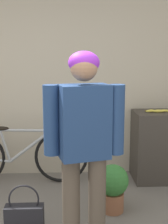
{
  "coord_description": "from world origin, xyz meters",
  "views": [
    {
      "loc": [
        0.21,
        -1.72,
        1.64
      ],
      "look_at": [
        0.32,
        0.73,
        1.18
      ],
      "focal_mm": 50.0,
      "sensor_mm": 36.0,
      "label": 1
    }
  ],
  "objects_px": {
    "banana": "(158,111)",
    "potted_plant": "(113,185)",
    "bicycle": "(20,155)",
    "person": "(84,136)",
    "handbag": "(24,218)"
  },
  "relations": [
    {
      "from": "person",
      "to": "handbag",
      "type": "bearing_deg",
      "value": 145.55
    },
    {
      "from": "person",
      "to": "banana",
      "type": "height_order",
      "value": "person"
    },
    {
      "from": "bicycle",
      "to": "banana",
      "type": "distance_m",
      "value": 1.84
    },
    {
      "from": "banana",
      "to": "potted_plant",
      "type": "distance_m",
      "value": 1.23
    },
    {
      "from": "handbag",
      "to": "potted_plant",
      "type": "distance_m",
      "value": 0.96
    },
    {
      "from": "bicycle",
      "to": "banana",
      "type": "relative_size",
      "value": 5.02
    },
    {
      "from": "bicycle",
      "to": "banana",
      "type": "xyz_separation_m",
      "value": [
        1.76,
        0.03,
        0.55
      ]
    },
    {
      "from": "potted_plant",
      "to": "banana",
      "type": "bearing_deg",
      "value": 50.14
    },
    {
      "from": "banana",
      "to": "handbag",
      "type": "height_order",
      "value": "banana"
    },
    {
      "from": "person",
      "to": "potted_plant",
      "type": "xyz_separation_m",
      "value": [
        0.33,
        0.58,
        -0.69
      ]
    },
    {
      "from": "bicycle",
      "to": "potted_plant",
      "type": "relative_size",
      "value": 3.42
    },
    {
      "from": "bicycle",
      "to": "banana",
      "type": "height_order",
      "value": "banana"
    },
    {
      "from": "banana",
      "to": "bicycle",
      "type": "bearing_deg",
      "value": -179.02
    },
    {
      "from": "bicycle",
      "to": "potted_plant",
      "type": "xyz_separation_m",
      "value": [
        1.08,
        -0.78,
        -0.08
      ]
    },
    {
      "from": "person",
      "to": "bicycle",
      "type": "relative_size",
      "value": 0.95
    }
  ]
}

